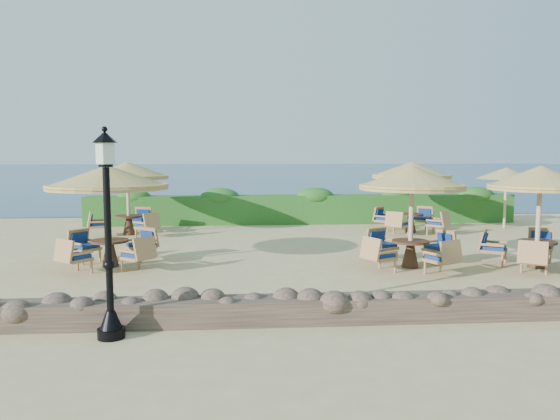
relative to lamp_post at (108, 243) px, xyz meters
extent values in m
plane|color=tan|center=(4.80, 6.80, -1.55)|extent=(120.00, 120.00, 0.00)
plane|color=#0C284E|center=(4.80, 76.80, -1.55)|extent=(160.00, 160.00, 0.00)
cube|color=#1D511A|center=(4.80, 14.00, -0.95)|extent=(18.00, 0.90, 1.20)
cube|color=brown|center=(4.80, 0.60, -1.33)|extent=(15.00, 0.65, 0.44)
cylinder|color=black|center=(0.00, 0.00, -1.47)|extent=(0.44, 0.44, 0.16)
cone|color=black|center=(0.00, 0.00, -1.25)|extent=(0.36, 0.36, 0.30)
cylinder|color=black|center=(0.00, 0.00, 0.00)|extent=(0.11, 0.11, 2.40)
cylinder|color=silver|center=(0.00, 0.00, 1.43)|extent=(0.30, 0.30, 0.36)
cone|color=black|center=(0.00, 0.00, 1.67)|extent=(0.40, 0.40, 0.18)
cylinder|color=#CAB08E|center=(12.60, 12.00, -0.45)|extent=(0.10, 0.10, 2.20)
cone|color=olive|center=(12.60, 12.00, 0.63)|extent=(2.30, 2.30, 0.45)
cylinder|color=#CAB08E|center=(-1.30, 5.67, -0.35)|extent=(0.12, 0.12, 2.40)
cone|color=olive|center=(-1.30, 5.67, 0.83)|extent=(3.14, 3.14, 0.55)
cylinder|color=olive|center=(-1.30, 5.67, 0.55)|extent=(3.08, 3.08, 0.14)
cylinder|color=#462919|center=(-1.30, 5.67, -0.87)|extent=(0.96, 0.96, 0.06)
cone|color=#462919|center=(-1.30, 5.67, -1.22)|extent=(0.44, 0.44, 0.64)
cylinder|color=#CAB08E|center=(6.52, 4.97, -0.35)|extent=(0.12, 0.12, 2.40)
cone|color=olive|center=(6.52, 4.97, 0.83)|extent=(2.75, 2.75, 0.55)
cylinder|color=olive|center=(6.52, 4.97, 0.55)|extent=(2.69, 2.69, 0.14)
cylinder|color=#462919|center=(6.52, 4.97, -0.87)|extent=(0.96, 0.96, 0.06)
cone|color=#462919|center=(6.52, 4.97, -1.22)|extent=(0.44, 0.44, 0.64)
cylinder|color=#CAB08E|center=(9.77, 4.65, -0.35)|extent=(0.12, 0.12, 2.40)
cone|color=olive|center=(9.77, 4.65, 0.83)|extent=(2.62, 2.62, 0.55)
cylinder|color=olive|center=(9.77, 4.65, 0.55)|extent=(2.56, 2.56, 0.14)
cylinder|color=#462919|center=(9.77, 4.65, -0.87)|extent=(0.96, 0.96, 0.06)
cone|color=#462919|center=(9.77, 4.65, -1.22)|extent=(0.44, 0.44, 0.64)
cylinder|color=#CAB08E|center=(-1.91, 11.32, -0.35)|extent=(0.12, 0.12, 2.40)
cone|color=olive|center=(-1.91, 11.32, 0.83)|extent=(2.98, 2.98, 0.55)
cylinder|color=olive|center=(-1.91, 11.32, 0.55)|extent=(2.92, 2.92, 0.14)
cylinder|color=#462919|center=(-1.91, 11.32, -0.87)|extent=(0.96, 0.96, 0.06)
cone|color=#462919|center=(-1.91, 11.32, -1.22)|extent=(0.44, 0.44, 0.64)
cylinder|color=#CAB08E|center=(8.50, 11.11, -0.35)|extent=(0.12, 0.12, 2.40)
cone|color=olive|center=(8.50, 11.11, 0.83)|extent=(2.95, 2.95, 0.55)
cylinder|color=olive|center=(8.50, 11.11, 0.55)|extent=(2.89, 2.89, 0.14)
cylinder|color=#462919|center=(8.50, 11.11, -0.87)|extent=(0.96, 0.96, 0.06)
cone|color=#462919|center=(8.50, 11.11, -1.22)|extent=(0.44, 0.44, 0.64)
camera|label=1|loc=(2.06, -8.72, 1.42)|focal=35.00mm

